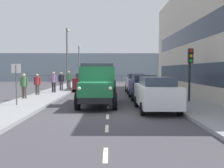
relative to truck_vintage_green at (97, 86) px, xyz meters
name	(u,v)px	position (x,y,z in m)	size (l,w,h in m)	color
ground_plane	(109,94)	(-0.61, -7.43, -1.18)	(80.00, 80.00, 0.00)	#423F44
sidewalk_left	(163,93)	(-5.38, -7.43, -1.10)	(2.77, 39.62, 0.15)	gray
sidewalk_right	(54,93)	(4.17, -7.43, -1.10)	(2.77, 39.62, 0.15)	gray
road_centreline_markings	(109,95)	(-0.61, -5.99, -1.17)	(0.12, 34.50, 0.01)	silver
sea_horizon	(109,67)	(-0.61, -30.25, 1.32)	(80.00, 0.80, 5.00)	gray
seawall_railing	(109,77)	(-0.61, -26.65, -0.26)	(28.08, 0.08, 1.20)	#4C5156
truck_vintage_green	(97,86)	(0.00, 0.00, 0.00)	(2.17, 5.64, 2.43)	black
car_white_kerbside_near	(156,93)	(-3.05, 1.62, -0.28)	(1.89, 4.20, 1.72)	white
car_navy_kerbside_1	(143,87)	(-3.05, -3.39, -0.28)	(1.83, 4.01, 1.72)	navy
car_silver_kerbside_2	(136,83)	(-3.05, -8.29, -0.28)	(1.75, 4.12, 1.72)	#B7BABF
car_maroon_oppositeside_0	(84,82)	(1.83, -10.67, -0.28)	(1.86, 4.49, 1.72)	maroon
pedestrian_by_lamp	(24,84)	(5.07, -2.65, -0.05)	(0.53, 0.34, 1.66)	#4C473D
pedestrian_in_dark_coat	(37,83)	(4.91, -5.11, -0.09)	(0.53, 0.34, 1.61)	#4C473D
pedestrian_strolling	(54,80)	(4.08, -7.07, 0.01)	(0.53, 0.34, 1.76)	black
pedestrian_with_bag	(61,80)	(3.82, -9.02, -0.03)	(0.53, 0.34, 1.70)	#383342
pedestrian_couple_b	(69,78)	(3.47, -11.17, 0.04)	(0.53, 0.34, 1.80)	#4C473D
traffic_light_near	(190,63)	(-5.57, -0.90, 1.29)	(0.28, 0.41, 3.20)	black
lamp_post_promenade	(67,52)	(4.02, -13.58, 2.85)	(0.32, 1.14, 6.51)	#59595B
lamp_post_far	(79,60)	(4.11, -24.86, 2.41)	(0.32, 1.14, 5.68)	#59595B
street_sign	(16,77)	(4.44, 0.42, 0.50)	(0.50, 0.07, 2.25)	#4C4C4C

